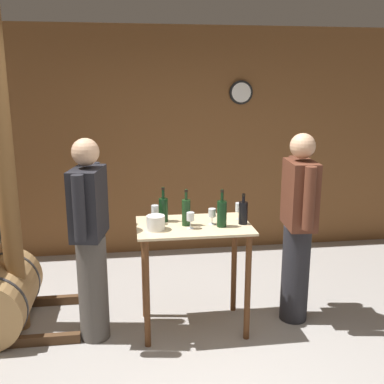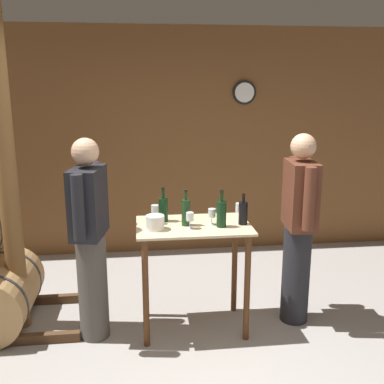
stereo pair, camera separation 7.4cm
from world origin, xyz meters
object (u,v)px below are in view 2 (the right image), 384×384
wine_bottle_far_left (163,209)px  person_visitor_with_scarf (299,226)px  wine_bottle_left (186,212)px  person_host (90,236)px  wine_glass_near_left (155,210)px  ice_bucket (155,222)px  wooden_post (7,173)px  wine_bottle_center (221,213)px  wine_glass_far_side (240,208)px  wine_glass_near_right (212,213)px  wine_bottle_right (243,213)px  wine_glass_near_center (190,217)px

wine_bottle_far_left → person_visitor_with_scarf: bearing=-5.1°
wine_bottle_left → person_host: bearing=-177.6°
wine_glass_near_left → ice_bucket: 0.16m
person_visitor_with_scarf → wine_bottle_left: bearing=-178.2°
wine_bottle_left → person_host: person_host is taller
wooden_post → wine_glass_near_left: (1.18, -0.15, -0.31)m
person_visitor_with_scarf → wine_bottle_center: bearing=-171.5°
ice_bucket → wine_bottle_far_left: bearing=69.8°
wine_glass_far_side → person_host: bearing=-173.8°
wooden_post → wine_glass_near_right: bearing=-7.7°
wine_bottle_right → wine_glass_far_side: (-0.00, 0.13, 0.00)m
wine_bottle_center → ice_bucket: size_ratio=2.11×
wine_bottle_far_left → wine_glass_near_left: size_ratio=1.84×
wine_bottle_right → person_host: bearing=-179.8°
wine_bottle_far_left → wine_bottle_left: (0.17, -0.13, 0.01)m
wine_bottle_left → ice_bucket: (-0.25, -0.08, -0.06)m
wine_glass_near_center → wine_glass_far_side: 0.48m
wine_bottle_right → person_host: 1.24m
wine_bottle_far_left → wine_glass_near_center: wine_bottle_far_left is taller
wine_bottle_left → wine_bottle_right: wine_bottle_left is taller
wine_bottle_left → ice_bucket: wine_bottle_left is taller
wine_glass_near_right → person_visitor_with_scarf: person_visitor_with_scarf is taller
wine_glass_near_center → wine_glass_near_right: same height
wooden_post → ice_bucket: (1.17, -0.29, -0.37)m
wine_bottle_far_left → person_host: 0.64m
person_visitor_with_scarf → ice_bucket: bearing=-174.9°
wine_bottle_left → person_host: size_ratio=0.18×
wine_bottle_far_left → ice_bucket: bearing=-110.2°
person_host → wine_bottle_center: bearing=-2.2°
wine_glass_near_right → person_visitor_with_scarf: 0.77m
wine_bottle_left → wine_glass_near_center: size_ratio=2.24×
wine_glass_near_center → wine_bottle_center: bearing=3.6°
ice_bucket → wooden_post: bearing=165.9°
wine_glass_near_center → wine_bottle_left: bearing=104.5°
wooden_post → wine_bottle_center: bearing=-9.6°
wine_bottle_left → wine_glass_near_left: bearing=164.4°
wine_bottle_far_left → ice_bucket: 0.23m
wine_glass_near_left → wine_glass_near_right: bearing=-9.1°
wine_bottle_center → wine_glass_near_center: size_ratio=2.29×
wooden_post → person_visitor_with_scarf: size_ratio=1.63×
wine_bottle_right → wine_glass_near_center: (-0.44, -0.06, -0.00)m
wine_bottle_far_left → wine_glass_near_left: 0.10m
person_host → ice_bucket: bearing=-5.1°
wine_bottle_left → person_visitor_with_scarf: size_ratio=0.18×
wine_bottle_center → wine_bottle_right: wine_bottle_center is taller
wine_glass_near_right → wine_glass_far_side: bearing=22.5°
wine_bottle_right → ice_bucket: (-0.72, -0.05, -0.04)m
wine_glass_far_side → person_host: person_host is taller
ice_bucket → person_visitor_with_scarf: person_visitor_with_scarf is taller
wine_bottle_center → wine_glass_near_left: (-0.53, 0.14, 0.00)m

